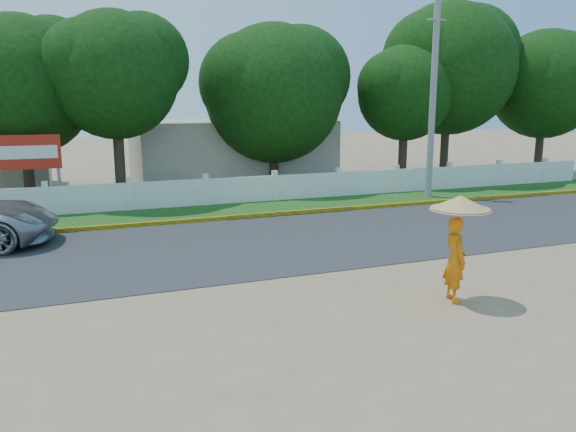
# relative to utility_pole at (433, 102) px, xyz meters

# --- Properties ---
(ground) EXTENTS (120.00, 120.00, 0.00)m
(ground) POSITION_rel_utility_pole_xyz_m (-9.68, -9.59, -4.17)
(ground) COLOR #9E8460
(ground) RESTS_ON ground
(road) EXTENTS (60.00, 7.00, 0.02)m
(road) POSITION_rel_utility_pole_xyz_m (-9.68, -5.09, -4.16)
(road) COLOR #38383A
(road) RESTS_ON ground
(grass_verge) EXTENTS (60.00, 3.50, 0.03)m
(grass_verge) POSITION_rel_utility_pole_xyz_m (-9.68, 0.16, -4.16)
(grass_verge) COLOR #2D601E
(grass_verge) RESTS_ON ground
(curb) EXTENTS (40.00, 0.18, 0.16)m
(curb) POSITION_rel_utility_pole_xyz_m (-9.68, -1.54, -4.09)
(curb) COLOR yellow
(curb) RESTS_ON ground
(fence) EXTENTS (40.00, 0.10, 1.10)m
(fence) POSITION_rel_utility_pole_xyz_m (-9.68, 1.61, -3.62)
(fence) COLOR silver
(fence) RESTS_ON ground
(building_near) EXTENTS (10.00, 6.00, 3.20)m
(building_near) POSITION_rel_utility_pole_xyz_m (-6.68, 8.41, -2.57)
(building_near) COLOR #B7AD99
(building_near) RESTS_ON ground
(utility_pole) EXTENTS (0.28, 0.28, 8.34)m
(utility_pole) POSITION_rel_utility_pole_xyz_m (0.00, 0.00, 0.00)
(utility_pole) COLOR gray
(utility_pole) RESTS_ON ground
(monk_with_parasol) EXTENTS (1.25, 1.25, 2.27)m
(monk_with_parasol) POSITION_rel_utility_pole_xyz_m (-7.37, -11.37, -2.69)
(monk_with_parasol) COLOR orange
(monk_with_parasol) RESTS_ON ground
(billboard) EXTENTS (2.50, 0.13, 2.95)m
(billboard) POSITION_rel_utility_pole_xyz_m (-16.29, 2.70, -2.03)
(billboard) COLOR gray
(billboard) RESTS_ON ground
(tree_row) EXTENTS (39.47, 7.53, 9.36)m
(tree_row) POSITION_rel_utility_pole_xyz_m (-4.70, 4.62, 0.86)
(tree_row) COLOR #473828
(tree_row) RESTS_ON ground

